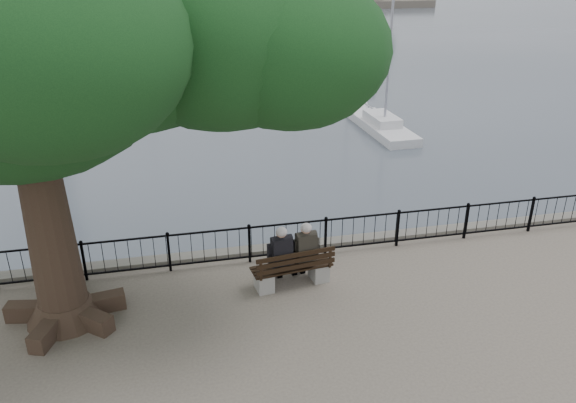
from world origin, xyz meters
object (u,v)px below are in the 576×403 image
object	(u,v)px
bench	(293,272)
lion_monument	(207,17)
person_left	(280,258)
person_right	(303,254)
tree	(64,31)

from	to	relation	value
bench	lion_monument	distance (m)	48.79
person_left	lion_monument	xyz separation A→B (m)	(2.47, 48.67, 0.33)
person_right	lion_monument	bearing A→B (deg)	87.79
person_left	tree	xyz separation A→B (m)	(-3.93, -0.17, 5.25)
bench	person_right	size ratio (longest dim) A/B	1.23
bench	person_right	world-z (taller)	person_right
person_left	person_right	world-z (taller)	same
person_left	tree	size ratio (longest dim) A/B	0.14
lion_monument	tree	bearing A→B (deg)	-97.47
person_left	lion_monument	bearing A→B (deg)	87.09
bench	tree	xyz separation A→B (m)	(-4.23, -0.10, 5.64)
bench	person_left	xyz separation A→B (m)	(-0.30, 0.07, 0.39)
bench	person_right	xyz separation A→B (m)	(0.30, 0.15, 0.39)
person_left	lion_monument	distance (m)	48.73
person_left	person_right	size ratio (longest dim) A/B	1.00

